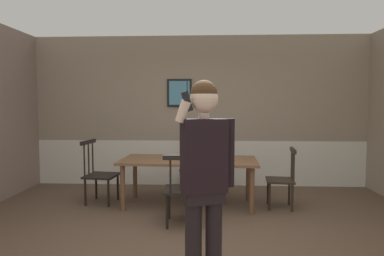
% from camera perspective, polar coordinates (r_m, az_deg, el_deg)
% --- Properties ---
extents(ground_plane, '(7.15, 7.15, 0.00)m').
position_cam_1_polar(ground_plane, '(3.80, 0.03, -20.45)').
color(ground_plane, brown).
extents(room_back_partition, '(6.50, 0.17, 2.89)m').
position_cam_1_polar(room_back_partition, '(6.39, 1.24, 2.45)').
color(room_back_partition, gray).
rests_on(room_back_partition, ground_plane).
extents(dining_table, '(2.14, 0.99, 0.73)m').
position_cam_1_polar(dining_table, '(5.12, -0.60, -6.29)').
color(dining_table, brown).
rests_on(dining_table, ground_plane).
extents(chair_near_window, '(0.50, 0.50, 0.95)m').
position_cam_1_polar(chair_near_window, '(4.35, -1.70, -10.58)').
color(chair_near_window, black).
rests_on(chair_near_window, ground_plane).
extents(chair_by_doorway, '(0.47, 0.47, 0.95)m').
position_cam_1_polar(chair_by_doorway, '(5.98, 0.21, -6.65)').
color(chair_by_doorway, '#2D2319').
rests_on(chair_by_doorway, ground_plane).
extents(chair_at_table_head, '(0.45, 0.45, 0.92)m').
position_cam_1_polar(chair_at_table_head, '(5.22, 15.47, -8.55)').
color(chair_at_table_head, '#2D2319').
rests_on(chair_at_table_head, ground_plane).
extents(chair_opposite_corner, '(0.53, 0.53, 1.01)m').
position_cam_1_polar(chair_opposite_corner, '(5.50, -15.84, -7.61)').
color(chair_opposite_corner, black).
rests_on(chair_opposite_corner, ground_plane).
extents(person_figure, '(0.50, 0.31, 1.78)m').
position_cam_1_polar(person_figure, '(2.73, 2.21, -7.52)').
color(person_figure, black).
rests_on(person_figure, ground_plane).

